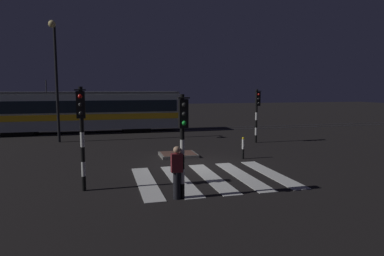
{
  "coord_description": "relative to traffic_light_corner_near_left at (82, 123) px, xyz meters",
  "views": [
    {
      "loc": [
        -3.99,
        -14.82,
        3.55
      ],
      "look_at": [
        0.5,
        2.82,
        1.4
      ],
      "focal_mm": 31.88,
      "sensor_mm": 36.0,
      "label": 1
    }
  ],
  "objects": [
    {
      "name": "ground_plane",
      "position": [
        4.79,
        2.85,
        -2.37
      ],
      "size": [
        120.0,
        120.0,
        0.0
      ],
      "primitive_type": "plane",
      "color": "black"
    },
    {
      "name": "rail_near",
      "position": [
        4.79,
        15.31,
        -2.35
      ],
      "size": [
        80.0,
        0.12,
        0.03
      ],
      "primitive_type": "cube",
      "color": "#59595E",
      "rests_on": "ground"
    },
    {
      "name": "rail_far",
      "position": [
        4.79,
        16.75,
        -2.35
      ],
      "size": [
        80.0,
        0.12,
        0.03
      ],
      "primitive_type": "cube",
      "color": "#59595E",
      "rests_on": "ground"
    },
    {
      "name": "crosswalk_zebra",
      "position": [
        4.79,
        0.58,
        -2.36
      ],
      "size": [
        5.92,
        4.72,
        0.02
      ],
      "color": "silver",
      "rests_on": "ground"
    },
    {
      "name": "traffic_island",
      "position": [
        4.4,
        5.1,
        -2.28
      ],
      "size": [
        1.87,
        1.51,
        0.18
      ],
      "color": "slate",
      "rests_on": "ground"
    },
    {
      "name": "traffic_light_corner_near_left",
      "position": [
        0.0,
        0.0,
        0.0
      ],
      "size": [
        0.36,
        0.42,
        3.59
      ],
      "color": "black",
      "rests_on": "ground"
    },
    {
      "name": "traffic_light_corner_far_right",
      "position": [
        10.23,
        8.15,
        -0.09
      ],
      "size": [
        0.36,
        0.42,
        3.46
      ],
      "color": "black",
      "rests_on": "ground"
    },
    {
      "name": "traffic_light_kerb_mid_left",
      "position": [
        3.13,
        -1.62,
        -0.16
      ],
      "size": [
        0.36,
        0.42,
        3.35
      ],
      "color": "black",
      "rests_on": "ground"
    },
    {
      "name": "street_lamp_trackside_left",
      "position": [
        -2.21,
        11.42,
        2.43
      ],
      "size": [
        0.44,
        1.21,
        7.63
      ],
      "color": "black",
      "rests_on": "ground"
    },
    {
      "name": "tram",
      "position": [
        -1.16,
        16.03,
        -0.62
      ],
      "size": [
        15.96,
        2.58,
        4.15
      ],
      "color": "#B2BCC1",
      "rests_on": "ground"
    },
    {
      "name": "pedestrian_waiting_at_kerb",
      "position": [
        2.94,
        -1.56,
        -1.49
      ],
      "size": [
        0.36,
        0.24,
        1.71
      ],
      "color": "black",
      "rests_on": "ground"
    },
    {
      "name": "bollard_island_edge",
      "position": [
        7.42,
        3.7,
        -1.81
      ],
      "size": [
        0.12,
        0.12,
        1.11
      ],
      "color": "black",
      "rests_on": "ground"
    }
  ]
}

